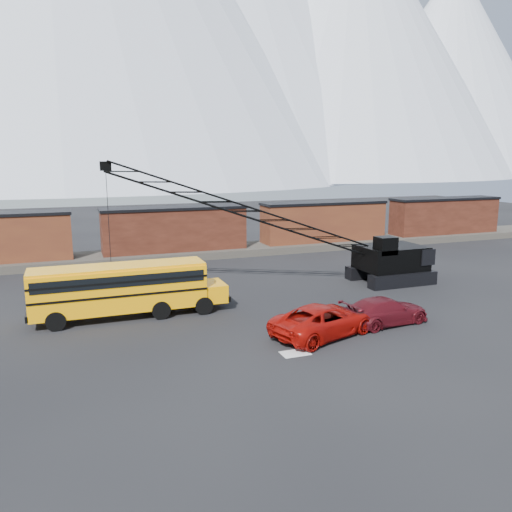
{
  "coord_description": "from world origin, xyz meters",
  "views": [
    {
      "loc": [
        -9.42,
        -24.81,
        9.35
      ],
      "look_at": [
        2.05,
        5.52,
        3.0
      ],
      "focal_mm": 35.0,
      "sensor_mm": 36.0,
      "label": 1
    }
  ],
  "objects": [
    {
      "name": "red_pickup",
      "position": [
        2.97,
        -2.24,
        0.86
      ],
      "size": [
        6.73,
        4.62,
        1.71
      ],
      "primitive_type": "imported",
      "rotation": [
        0.0,
        0.0,
        1.89
      ],
      "color": "#A00C07",
      "rests_on": "ground"
    },
    {
      "name": "gravel_berm",
      "position": [
        0.0,
        22.0,
        0.35
      ],
      "size": [
        120.0,
        5.0,
        0.7
      ],
      "primitive_type": "cube",
      "color": "#4B463D",
      "rests_on": "ground"
    },
    {
      "name": "school_bus",
      "position": [
        -6.52,
        4.78,
        1.79
      ],
      "size": [
        11.65,
        2.65,
        3.19
      ],
      "color": "#F89F05",
      "rests_on": "ground"
    },
    {
      "name": "mountain_ridge",
      "position": [
        6.2,
        282.78,
        92.57
      ],
      "size": [
        800.0,
        340.0,
        240.0
      ],
      "color": "white",
      "rests_on": "ground"
    },
    {
      "name": "snow_patch",
      "position": [
        0.5,
        -4.0,
        0.01
      ],
      "size": [
        1.4,
        0.9,
        0.02
      ],
      "primitive_type": "cube",
      "color": "silver",
      "rests_on": "ground"
    },
    {
      "name": "crawler_crane",
      "position": [
        3.38,
        7.78,
        5.31
      ],
      "size": [
        23.76,
        4.92,
        9.38
      ],
      "color": "black",
      "rests_on": "ground"
    },
    {
      "name": "boxcar_mid",
      "position": [
        0.0,
        22.0,
        2.76
      ],
      "size": [
        13.7,
        3.1,
        4.17
      ],
      "color": "#532317",
      "rests_on": "gravel_berm"
    },
    {
      "name": "ground",
      "position": [
        0.0,
        0.0,
        0.0
      ],
      "size": [
        160.0,
        160.0,
        0.0
      ],
      "primitive_type": "plane",
      "color": "black",
      "rests_on": "ground"
    },
    {
      "name": "boxcar_east_near",
      "position": [
        16.0,
        22.0,
        2.76
      ],
      "size": [
        13.7,
        3.1,
        4.17
      ],
      "color": "#4C2115",
      "rests_on": "gravel_berm"
    },
    {
      "name": "maroon_suv",
      "position": [
        7.2,
        -1.8,
        0.78
      ],
      "size": [
        5.56,
        2.74,
        1.55
      ],
      "primitive_type": "imported",
      "rotation": [
        0.0,
        0.0,
        1.68
      ],
      "color": "#500E15",
      "rests_on": "ground"
    },
    {
      "name": "boxcar_east_far",
      "position": [
        32.0,
        22.0,
        2.76
      ],
      "size": [
        13.7,
        3.1,
        4.17
      ],
      "color": "#532317",
      "rests_on": "gravel_berm"
    }
  ]
}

